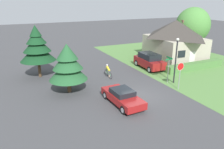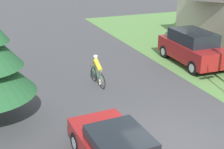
# 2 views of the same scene
# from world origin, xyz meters

# --- Properties ---
(ground_plane) EXTENTS (140.00, 140.00, 0.00)m
(ground_plane) POSITION_xyz_m (0.00, 0.00, 0.00)
(ground_plane) COLOR #424244
(cyclist) EXTENTS (0.44, 1.79, 1.48)m
(cyclist) POSITION_xyz_m (-0.47, 5.81, 0.71)
(cyclist) COLOR black
(cyclist) RESTS_ON ground
(parked_suv_right) EXTENTS (2.18, 4.69, 1.95)m
(parked_suv_right) POSITION_xyz_m (5.61, 6.68, 0.98)
(parked_suv_right) COLOR maroon
(parked_suv_right) RESTS_ON ground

